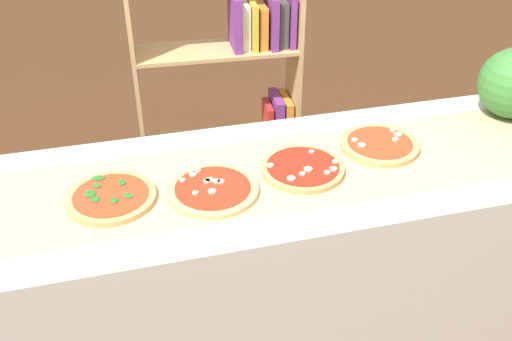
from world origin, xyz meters
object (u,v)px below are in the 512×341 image
object	(u,v)px
pizza_mushroom_2	(303,168)
pizza_spinach_0	(111,197)
pizza_mushroom_1	(213,189)
pizza_mushroom_3	(380,145)
bookshelf	(239,99)

from	to	relation	value
pizza_mushroom_2	pizza_spinach_0	bearing A→B (deg)	-179.70
pizza_mushroom_1	pizza_mushroom_2	bearing A→B (deg)	7.31
pizza_spinach_0	pizza_mushroom_1	size ratio (longest dim) A/B	0.95
pizza_mushroom_3	pizza_spinach_0	bearing A→B (deg)	-175.14
bookshelf	pizza_spinach_0	bearing A→B (deg)	-123.63
pizza_mushroom_3	bookshelf	bearing A→B (deg)	109.85
pizza_spinach_0	pizza_mushroom_1	world-z (taller)	pizza_spinach_0
pizza_mushroom_1	pizza_mushroom_3	world-z (taller)	pizza_mushroom_3
pizza_mushroom_1	pizza_spinach_0	bearing A→B (deg)	173.26
pizza_spinach_0	pizza_mushroom_2	bearing A→B (deg)	0.30
pizza_mushroom_3	bookshelf	distance (m)	0.98
pizza_spinach_0	bookshelf	bearing A→B (deg)	56.37
bookshelf	pizza_mushroom_2	bearing A→B (deg)	-90.07
pizza_mushroom_1	bookshelf	xyz separation A→B (m)	(0.33, 1.03, -0.21)
pizza_spinach_0	pizza_mushroom_1	distance (m)	0.33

